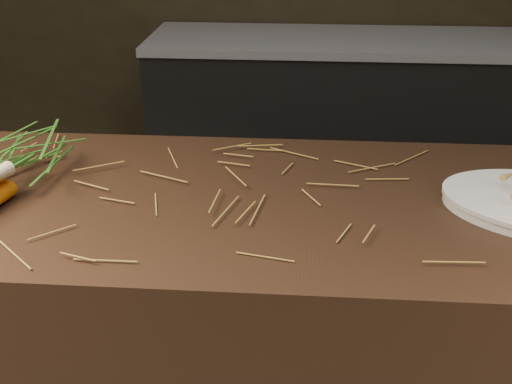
# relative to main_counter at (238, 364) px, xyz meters

# --- Properties ---
(main_counter) EXTENTS (2.40, 0.70, 0.90)m
(main_counter) POSITION_rel_main_counter_xyz_m (0.00, 0.00, 0.00)
(main_counter) COLOR black
(main_counter) RESTS_ON ground
(back_counter) EXTENTS (1.82, 0.62, 0.84)m
(back_counter) POSITION_rel_main_counter_xyz_m (0.30, 1.88, -0.03)
(back_counter) COLOR black
(back_counter) RESTS_ON ground
(straw_bedding) EXTENTS (1.40, 0.60, 0.02)m
(straw_bedding) POSITION_rel_main_counter_xyz_m (0.00, 0.00, 0.46)
(straw_bedding) COLOR olive
(straw_bedding) RESTS_ON main_counter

